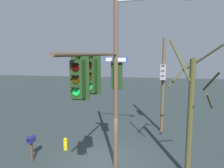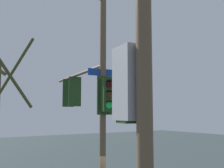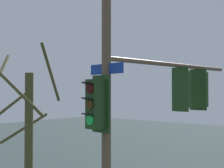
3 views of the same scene
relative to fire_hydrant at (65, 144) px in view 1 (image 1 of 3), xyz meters
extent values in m
plane|color=#2D3939|center=(-1.09, -2.67, -0.34)|extent=(80.00, 80.00, 0.00)
cylinder|color=brown|center=(-1.33, -3.17, 3.84)|extent=(0.22, 0.22, 8.37)
cylinder|color=brown|center=(-4.00, -2.85, 5.22)|extent=(5.36, 0.77, 0.12)
cube|color=#1E3D19|center=(-4.42, -2.80, 4.52)|extent=(0.34, 0.40, 1.10)
cube|color=#1E3D19|center=(-4.25, -2.82, 4.52)|extent=(0.11, 0.56, 1.30)
cylinder|color=#2F0403|center=(-4.58, -2.78, 4.86)|extent=(0.06, 0.22, 0.22)
cube|color=black|center=(-4.66, -2.77, 4.98)|extent=(0.19, 0.23, 0.06)
cylinder|color=#352504|center=(-4.58, -2.78, 4.52)|extent=(0.06, 0.22, 0.22)
cube|color=black|center=(-4.66, -2.77, 4.64)|extent=(0.19, 0.23, 0.06)
cylinder|color=#19D147|center=(-4.58, -2.78, 4.18)|extent=(0.06, 0.22, 0.22)
cube|color=black|center=(-4.66, -2.77, 4.30)|extent=(0.19, 0.23, 0.06)
cylinder|color=brown|center=(-4.42, -2.80, 5.15)|extent=(0.04, 0.04, 0.15)
cube|color=#1E3D19|center=(-5.39, -2.68, 4.52)|extent=(0.33, 0.38, 1.10)
cube|color=#1E3D19|center=(-5.22, -2.69, 4.52)|extent=(0.08, 0.56, 1.30)
cylinder|color=#2F0403|center=(-5.55, -2.67, 4.86)|extent=(0.05, 0.22, 0.22)
cube|color=black|center=(-5.63, -2.66, 4.98)|extent=(0.18, 0.22, 0.06)
cylinder|color=#352504|center=(-5.55, -2.67, 4.52)|extent=(0.05, 0.22, 0.22)
cube|color=black|center=(-5.63, -2.66, 4.64)|extent=(0.18, 0.22, 0.06)
cylinder|color=#19D147|center=(-5.55, -2.67, 4.18)|extent=(0.05, 0.22, 0.22)
cube|color=black|center=(-5.63, -2.66, 4.30)|extent=(0.18, 0.22, 0.06)
cylinder|color=brown|center=(-5.39, -2.68, 5.15)|extent=(0.04, 0.04, 0.15)
cube|color=#1E3D19|center=(-1.00, -3.21, 4.18)|extent=(0.34, 0.39, 1.10)
cube|color=#1E3D19|center=(-1.17, -3.19, 4.18)|extent=(0.10, 0.56, 1.30)
cylinder|color=#2F0403|center=(-0.84, -3.23, 4.52)|extent=(0.05, 0.22, 0.22)
cube|color=black|center=(-0.76, -3.24, 4.64)|extent=(0.18, 0.23, 0.06)
cylinder|color=#352504|center=(-0.84, -3.23, 4.18)|extent=(0.05, 0.22, 0.22)
cube|color=black|center=(-0.76, -3.24, 4.30)|extent=(0.18, 0.23, 0.06)
cylinder|color=#19D147|center=(-0.84, -3.23, 3.84)|extent=(0.05, 0.22, 0.22)
cube|color=black|center=(-0.76, -3.24, 3.96)|extent=(0.18, 0.23, 0.06)
cube|color=navy|center=(-1.33, -3.17, 4.98)|extent=(0.18, 1.09, 0.24)
cube|color=white|center=(-1.35, -3.17, 4.98)|extent=(0.15, 0.99, 0.18)
cylinder|color=brown|center=(3.95, -5.76, 3.01)|extent=(0.22, 0.22, 6.70)
cube|color=#99999E|center=(3.61, -5.72, 4.01)|extent=(0.52, 0.43, 1.06)
cube|color=#1E3D19|center=(3.63, -5.72, 3.99)|extent=(0.35, 0.40, 1.10)
cylinder|color=#2F0403|center=(3.46, -5.70, 4.33)|extent=(0.06, 0.22, 0.22)
cube|color=black|center=(3.39, -5.69, 4.45)|extent=(0.19, 0.23, 0.06)
cylinder|color=#352504|center=(3.46, -5.70, 3.99)|extent=(0.06, 0.22, 0.22)
cube|color=black|center=(3.39, -5.69, 4.11)|extent=(0.19, 0.23, 0.06)
cylinder|color=#19D147|center=(3.46, -5.70, 3.65)|extent=(0.06, 0.22, 0.22)
cube|color=black|center=(3.39, -5.69, 3.77)|extent=(0.19, 0.23, 0.06)
cylinder|color=yellow|center=(0.00, 0.00, -0.07)|extent=(0.24, 0.24, 0.55)
sphere|color=yellow|center=(0.00, 0.00, 0.29)|extent=(0.20, 0.20, 0.20)
cylinder|color=yellow|center=(-0.14, 0.00, -0.04)|extent=(0.10, 0.09, 0.09)
cylinder|color=yellow|center=(0.14, 0.00, -0.04)|extent=(0.10, 0.09, 0.09)
cube|color=#4C3823|center=(-1.58, 1.20, 0.18)|extent=(0.10, 0.10, 1.05)
cube|color=navy|center=(-1.58, 1.20, 0.83)|extent=(0.47, 0.31, 0.24)
cylinder|color=navy|center=(-1.58, 1.20, 0.95)|extent=(0.47, 0.31, 0.24)
cylinder|color=#464523|center=(-1.66, -6.56, 2.34)|extent=(0.26, 0.26, 5.38)
cylinder|color=#464523|center=(-1.59, -7.35, 4.06)|extent=(1.64, 0.25, 1.04)
cylinder|color=#464523|center=(-1.08, -7.15, 5.09)|extent=(1.28, 1.26, 1.16)
cylinder|color=#464523|center=(-1.07, -6.19, 4.42)|extent=(0.86, 1.28, 1.38)
cylinder|color=#464523|center=(-2.00, -5.95, 5.00)|extent=(1.32, 0.78, 1.70)
cylinder|color=#464523|center=(-1.97, -7.23, 3.27)|extent=(1.43, 0.71, 0.95)
camera|label=1|loc=(-11.15, -4.62, 5.25)|focal=33.91mm
camera|label=2|loc=(6.78, -8.13, 3.58)|focal=44.57mm
camera|label=3|loc=(4.24, 1.57, 4.44)|focal=51.07mm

